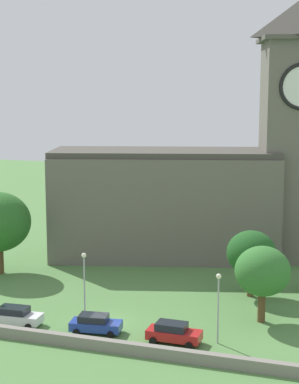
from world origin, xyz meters
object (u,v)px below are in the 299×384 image
at_px(car_red, 173,333).
at_px(tree_by_tower, 263,272).
at_px(church, 208,179).
at_px(tree_churchyard, 251,253).
at_px(car_blue, 95,324).
at_px(streetlamp_central, 84,276).
at_px(streetlamp_east_mid, 218,296).
at_px(car_white, 16,316).

xyz_separation_m(car_red, tree_by_tower, (6.23, 7.17, 3.84)).
bearing_deg(tree_by_tower, church, 115.50).
bearing_deg(tree_churchyard, car_blue, -128.21).
height_order(car_blue, tree_by_tower, tree_by_tower).
height_order(car_red, streetlamp_central, streetlamp_central).
distance_m(streetlamp_central, tree_by_tower, 15.98).
bearing_deg(church, streetlamp_central, -101.18).
bearing_deg(church, car_blue, -96.91).
xyz_separation_m(car_blue, tree_churchyard, (11.11, 14.11, 3.69)).
bearing_deg(tree_by_tower, streetlamp_east_mid, -113.71).
bearing_deg(car_red, tree_churchyard, 73.77).
distance_m(streetlamp_central, streetlamp_east_mid, 12.35).
distance_m(car_red, tree_churchyard, 15.09).
height_order(car_blue, car_red, car_red).
height_order(streetlamp_central, tree_by_tower, tree_by_tower).
height_order(car_white, car_blue, car_white).
bearing_deg(streetlamp_east_mid, car_white, -174.87).
height_order(church, tree_by_tower, church).
relative_size(car_blue, streetlamp_central, 0.71).
relative_size(car_blue, tree_by_tower, 0.66).
relative_size(car_red, streetlamp_east_mid, 0.76).
xyz_separation_m(streetlamp_east_mid, tree_by_tower, (2.70, 6.14, 0.61)).
relative_size(tree_by_tower, tree_churchyard, 1.03).
bearing_deg(tree_churchyard, streetlamp_central, -136.28).
xyz_separation_m(car_white, tree_churchyard, (18.60, 14.65, 3.67)).
relative_size(car_white, tree_churchyard, 0.70).
xyz_separation_m(church, tree_churchyard, (7.73, -13.79, -5.35)).
distance_m(church, streetlamp_east_mid, 28.35).
bearing_deg(church, tree_by_tower, -64.50).
bearing_deg(car_blue, streetlamp_east_mid, 5.87).
height_order(streetlamp_central, tree_churchyard, tree_churchyard).
height_order(church, car_red, church).
bearing_deg(car_red, car_blue, -179.54).
distance_m(church, tree_by_tower, 23.48).
bearing_deg(tree_by_tower, car_white, -159.48).
height_order(streetlamp_central, streetlamp_east_mid, streetlamp_central).
xyz_separation_m(car_blue, streetlamp_east_mid, (10.55, 1.08, 3.26)).
distance_m(car_blue, car_red, 7.02).
xyz_separation_m(car_white, car_red, (14.51, 0.59, 0.02)).
xyz_separation_m(car_white, tree_by_tower, (20.74, 7.76, 3.86)).
bearing_deg(car_red, streetlamp_east_mid, 16.25).
bearing_deg(car_red, church, 97.44).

